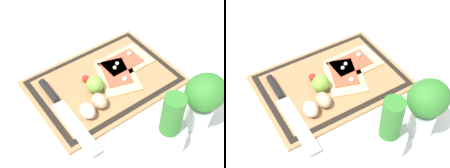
% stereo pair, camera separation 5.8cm
% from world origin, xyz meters
% --- Properties ---
extents(ground_plane, '(6.00, 6.00, 0.00)m').
position_xyz_m(ground_plane, '(0.00, 0.00, 0.00)').
color(ground_plane, white).
extents(cutting_board, '(0.47, 0.33, 0.02)m').
position_xyz_m(cutting_board, '(0.00, 0.00, 0.01)').
color(cutting_board, '#997047').
rests_on(cutting_board, ground_plane).
extents(pizza_slice_near, '(0.17, 0.12, 0.02)m').
position_xyz_m(pizza_slice_near, '(-0.10, -0.03, 0.02)').
color(pizza_slice_near, '#DBBC7F').
rests_on(pizza_slice_near, cutting_board).
extents(pizza_slice_far, '(0.16, 0.19, 0.02)m').
position_xyz_m(pizza_slice_far, '(-0.04, 0.01, 0.02)').
color(pizza_slice_far, '#DBBC7F').
rests_on(pizza_slice_far, cutting_board).
extents(knife, '(0.04, 0.32, 0.02)m').
position_xyz_m(knife, '(0.17, 0.00, 0.02)').
color(knife, silver).
rests_on(knife, cutting_board).
extents(egg_brown, '(0.04, 0.06, 0.04)m').
position_xyz_m(egg_brown, '(0.07, 0.08, 0.04)').
color(egg_brown, tan).
rests_on(egg_brown, cutting_board).
extents(egg_pink, '(0.04, 0.06, 0.04)m').
position_xyz_m(egg_pink, '(0.12, 0.09, 0.04)').
color(egg_pink, beige).
rests_on(egg_pink, cutting_board).
extents(lime, '(0.06, 0.06, 0.06)m').
position_xyz_m(lime, '(0.05, 0.02, 0.04)').
color(lime, '#70A838').
rests_on(lime, cutting_board).
extents(cherry_tomato_red, '(0.02, 0.02, 0.02)m').
position_xyz_m(cherry_tomato_red, '(0.05, -0.03, 0.03)').
color(cherry_tomato_red, red).
rests_on(cherry_tomato_red, cutting_board).
extents(herb_pot, '(0.10, 0.10, 0.19)m').
position_xyz_m(herb_pot, '(-0.01, 0.29, 0.07)').
color(herb_pot, white).
rests_on(herb_pot, ground_plane).
extents(herb_glass, '(0.12, 0.10, 0.19)m').
position_xyz_m(herb_glass, '(-0.12, 0.29, 0.11)').
color(herb_glass, silver).
rests_on(herb_glass, ground_plane).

